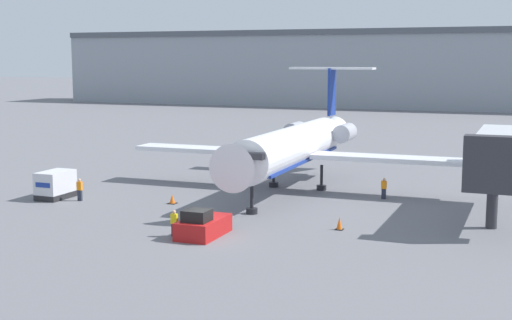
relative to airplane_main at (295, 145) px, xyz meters
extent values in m
plane|color=slate|center=(0.13, -17.16, -3.68)|extent=(600.00, 600.00, 0.00)
cube|color=#8C939E|center=(0.13, 102.84, 4.20)|extent=(180.00, 16.00, 15.77)
cube|color=#4C515B|center=(0.13, 102.84, 12.69)|extent=(180.00, 16.80, 1.20)
cylinder|color=white|center=(0.01, -0.79, -0.01)|extent=(3.39, 19.66, 3.20)
cone|color=white|center=(0.12, -11.88, -0.01)|extent=(3.22, 2.59, 3.20)
cube|color=black|center=(0.11, -10.86, 0.55)|extent=(2.73, 0.73, 0.44)
cone|color=white|center=(-0.11, 10.79, -0.01)|extent=(2.91, 3.55, 2.88)
cube|color=navy|center=(0.01, -0.79, -1.05)|extent=(3.05, 17.69, 0.20)
cube|color=white|center=(7.89, 0.27, -0.73)|extent=(12.61, 2.72, 0.36)
cube|color=white|center=(-7.89, 0.12, -0.73)|extent=(12.61, 2.72, 0.36)
cylinder|color=#ADADB7|center=(2.25, 7.48, 0.39)|extent=(1.63, 2.89, 1.60)
cylinder|color=#ADADB7|center=(-2.39, 7.43, 0.39)|extent=(1.63, 2.89, 1.60)
cube|color=navy|center=(-0.11, 11.49, 3.83)|extent=(0.26, 2.20, 4.48)
cube|color=white|center=(-0.11, 11.49, 6.07)|extent=(8.08, 1.88, 0.20)
cylinder|color=black|center=(0.09, -9.60, -2.65)|extent=(0.24, 0.24, 2.08)
cylinder|color=black|center=(0.09, -9.60, -3.48)|extent=(0.80, 0.80, 0.40)
cylinder|color=black|center=(-2.09, 0.77, -2.65)|extent=(0.24, 0.24, 2.08)
cylinder|color=black|center=(-2.09, 0.77, -3.48)|extent=(0.80, 0.80, 0.40)
cylinder|color=black|center=(2.07, 0.81, -2.65)|extent=(0.24, 0.24, 2.08)
cylinder|color=black|center=(2.07, 0.81, -3.48)|extent=(0.80, 0.80, 0.40)
cube|color=#B21919|center=(-0.33, -16.46, -3.14)|extent=(2.15, 3.90, 1.09)
cube|color=black|center=(-0.33, -17.32, -2.24)|extent=(1.50, 1.41, 0.70)
cube|color=black|center=(-0.33, -14.59, -3.30)|extent=(1.93, 0.30, 0.66)
cube|color=#232326|center=(-16.00, -10.02, -3.46)|extent=(1.84, 3.01, 0.45)
cube|color=silver|center=(-16.00, -10.02, -2.40)|extent=(1.84, 3.01, 1.67)
cube|color=navy|center=(-16.00, -11.55, -2.40)|extent=(1.28, 0.04, 0.36)
cube|color=#232838|center=(-1.88, -17.26, -3.29)|extent=(0.32, 0.20, 0.78)
cube|color=yellow|center=(-1.88, -17.26, -2.59)|extent=(0.40, 0.24, 0.62)
sphere|color=tan|center=(-1.88, -17.26, -2.16)|extent=(0.23, 0.23, 0.23)
cube|color=#232838|center=(7.55, -0.97, -3.29)|extent=(0.32, 0.20, 0.78)
cube|color=orange|center=(7.55, -0.97, -2.59)|extent=(0.40, 0.24, 0.62)
sphere|color=tan|center=(7.55, -0.97, -2.17)|extent=(0.23, 0.23, 0.23)
cube|color=#232838|center=(-13.72, -10.14, -3.28)|extent=(0.32, 0.20, 0.82)
cube|color=orange|center=(-13.72, -10.14, -2.54)|extent=(0.40, 0.24, 0.65)
sphere|color=tan|center=(-13.72, -10.14, -2.10)|extent=(0.24, 0.24, 0.24)
cube|color=black|center=(-6.69, -8.53, -3.66)|extent=(0.62, 0.62, 0.04)
cone|color=orange|center=(-6.69, -8.53, -3.33)|extent=(0.45, 0.45, 0.63)
cube|color=black|center=(6.95, -11.90, -3.66)|extent=(0.51, 0.51, 0.04)
cone|color=orange|center=(6.95, -11.90, -3.26)|extent=(0.36, 0.36, 0.78)
cylinder|color=#2D2D33|center=(15.82, -7.97, -2.08)|extent=(0.70, 0.70, 3.20)
cube|color=#B2B7BC|center=(15.82, -4.54, 0.82)|extent=(2.60, 11.44, 2.60)
cube|color=#2D2D33|center=(15.82, -10.86, 0.82)|extent=(3.20, 1.20, 3.38)
camera|label=1|loc=(18.08, -54.53, 6.99)|focal=50.00mm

